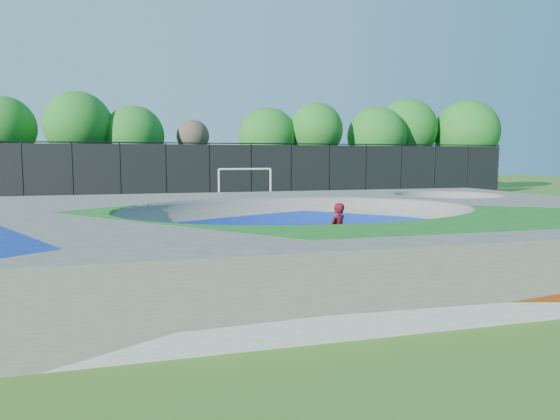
{
  "coord_description": "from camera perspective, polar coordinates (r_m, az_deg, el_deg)",
  "views": [
    {
      "loc": [
        -4.54,
        -14.29,
        2.98
      ],
      "look_at": [
        0.22,
        3.0,
        1.1
      ],
      "focal_mm": 32.0,
      "sensor_mm": 36.0,
      "label": 1
    }
  ],
  "objects": [
    {
      "name": "skate_deck",
      "position": [
        15.16,
        2.22,
        -2.48
      ],
      "size": [
        22.0,
        14.0,
        1.5
      ],
      "primitive_type": "cube",
      "color": "gray",
      "rests_on": "ground"
    },
    {
      "name": "fence",
      "position": [
        35.59,
        -8.08,
        4.51
      ],
      "size": [
        48.09,
        0.09,
        4.04
      ],
      "color": "black",
      "rests_on": "ground"
    },
    {
      "name": "treeline",
      "position": [
        40.43,
        -7.09,
        8.92
      ],
      "size": [
        53.08,
        7.11,
        8.25
      ],
      "color": "#493224",
      "rests_on": "ground"
    },
    {
      "name": "skater",
      "position": [
        14.19,
        6.57,
        -2.65
      ],
      "size": [
        0.75,
        0.67,
        1.72
      ],
      "primitive_type": "imported",
      "rotation": [
        0.0,
        0.0,
        3.68
      ],
      "color": "red",
      "rests_on": "ground"
    },
    {
      "name": "ground",
      "position": [
        15.28,
        2.21,
        -5.26
      ],
      "size": [
        120.0,
        120.0,
        0.0
      ],
      "primitive_type": "plane",
      "color": "#3A651C",
      "rests_on": "ground"
    },
    {
      "name": "soccer_goal",
      "position": [
        32.23,
        -4.01,
        3.55
      ],
      "size": [
        3.51,
        0.12,
        2.32
      ],
      "color": "silver",
      "rests_on": "ground"
    },
    {
      "name": "skateboard",
      "position": [
        14.34,
        6.53,
        -5.95
      ],
      "size": [
        0.77,
        0.62,
        0.05
      ],
      "primitive_type": "cube",
      "rotation": [
        0.0,
        0.0,
        0.59
      ],
      "color": "black",
      "rests_on": "ground"
    }
  ]
}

